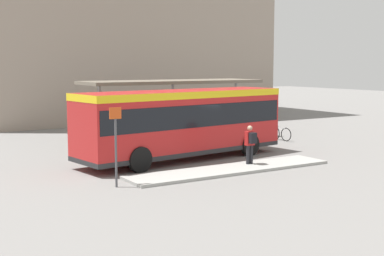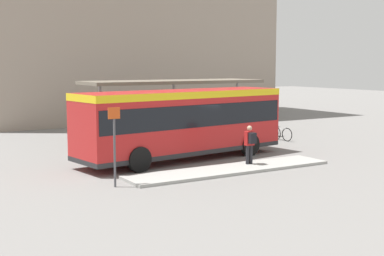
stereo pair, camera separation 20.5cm
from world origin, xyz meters
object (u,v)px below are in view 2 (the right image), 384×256
at_px(pedestrian_waiting, 250,142).
at_px(potted_planter_near_shelter, 197,133).
at_px(bicycle_white, 280,133).
at_px(bicycle_green, 263,131).
at_px(city_bus, 183,119).
at_px(bicycle_yellow, 271,132).
at_px(platform_sign, 114,143).

distance_m(pedestrian_waiting, potted_planter_near_shelter, 6.03).
relative_size(bicycle_white, potted_planter_near_shelter, 1.27).
xyz_separation_m(bicycle_white, bicycle_green, (-0.04, 1.51, -0.03)).
height_order(bicycle_green, potted_planter_near_shelter, potted_planter_near_shelter).
distance_m(city_bus, potted_planter_near_shelter, 4.07).
bearing_deg(pedestrian_waiting, city_bus, 25.99).
bearing_deg(bicycle_yellow, platform_sign, -57.63).
relative_size(bicycle_white, platform_sign, 0.64).
bearing_deg(potted_planter_near_shelter, bicycle_green, 11.33).
height_order(pedestrian_waiting, bicycle_green, pedestrian_waiting).
bearing_deg(bicycle_white, potted_planter_near_shelter, -101.03).
xyz_separation_m(city_bus, platform_sign, (-4.77, -3.50, -0.26)).
bearing_deg(potted_planter_near_shelter, bicycle_yellow, 3.20).
relative_size(bicycle_green, platform_sign, 0.58).
xyz_separation_m(city_bus, bicycle_white, (7.84, 2.48, -1.43)).
bearing_deg(bicycle_white, pedestrian_waiting, -55.15).
height_order(city_bus, bicycle_white, city_bus).
height_order(bicycle_white, bicycle_yellow, bicycle_white).
xyz_separation_m(bicycle_yellow, platform_sign, (-12.57, -6.74, 1.17)).
distance_m(bicycle_green, potted_planter_near_shelter, 5.33).
height_order(city_bus, platform_sign, city_bus).
bearing_deg(bicycle_white, bicycle_yellow, 176.57).
distance_m(pedestrian_waiting, bicycle_green, 9.40).
relative_size(bicycle_yellow, platform_sign, 0.64).
xyz_separation_m(city_bus, pedestrian_waiting, (1.52, -2.98, -0.77)).
relative_size(pedestrian_waiting, platform_sign, 0.58).
bearing_deg(bicycle_yellow, potted_planter_near_shelter, -82.61).
distance_m(bicycle_yellow, bicycle_green, 0.75).
bearing_deg(bicycle_white, city_bus, -78.42).
relative_size(potted_planter_near_shelter, platform_sign, 0.50).
bearing_deg(bicycle_green, platform_sign, -49.89).
relative_size(pedestrian_waiting, bicycle_green, 0.99).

